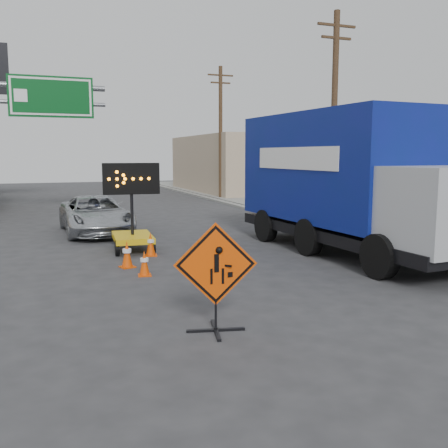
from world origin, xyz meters
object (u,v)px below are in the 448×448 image
arrow_board (132,231)px  box_truck (346,190)px  construction_sign (216,275)px  pickup_truck (96,215)px

arrow_board → box_truck: (6.26, -2.57, 1.36)m
arrow_board → box_truck: bearing=-18.1°
box_truck → arrow_board: bearing=154.6°
construction_sign → arrow_board: arrow_board is taller
construction_sign → pickup_truck: (-0.72, 12.13, -0.28)m
arrow_board → pickup_truck: 4.28m
pickup_truck → box_truck: (6.95, -6.80, 1.26)m
construction_sign → arrow_board: (-0.03, 7.90, -0.38)m
construction_sign → arrow_board: bearing=103.1°
box_truck → construction_sign: bearing=-142.5°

